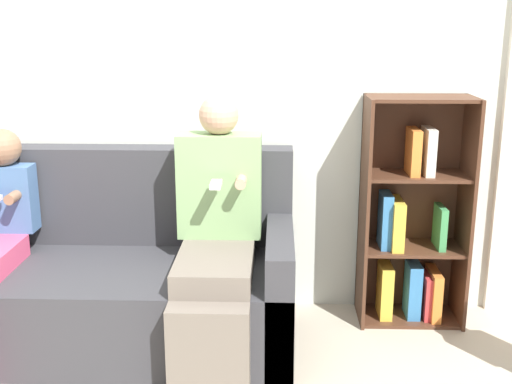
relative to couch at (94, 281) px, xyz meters
name	(u,v)px	position (x,y,z in m)	size (l,w,h in m)	color
back_wall	(163,80)	(0.31, 0.45, 0.97)	(10.00, 0.06, 2.55)	silver
couch	(94,281)	(0.00, 0.00, 0.00)	(2.02, 0.86, 0.94)	#38383D
adult_seated	(216,228)	(0.64, -0.11, 0.32)	(0.41, 0.79, 1.23)	#70665B
bookshelf	(411,224)	(1.65, 0.28, 0.23)	(0.54, 0.31, 1.21)	#4C2D1E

